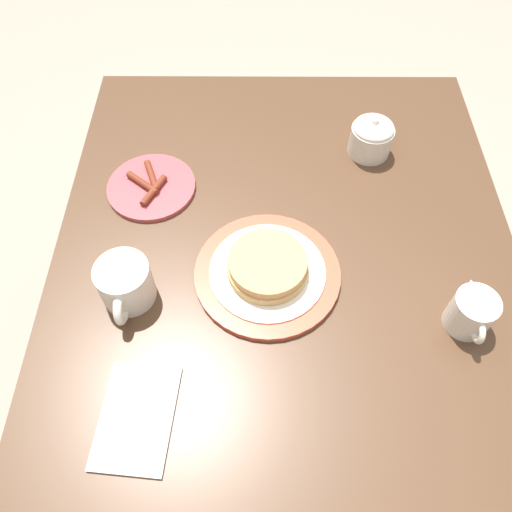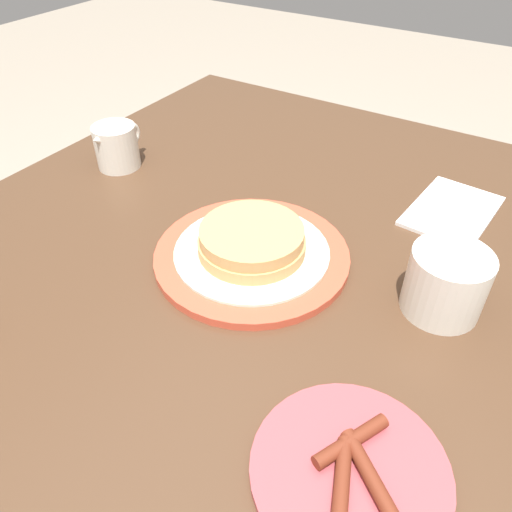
# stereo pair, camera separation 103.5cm
# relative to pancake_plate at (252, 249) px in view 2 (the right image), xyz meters

# --- Properties ---
(ground_plane) EXTENTS (8.00, 8.00, 0.00)m
(ground_plane) POSITION_rel_pancake_plate_xyz_m (-0.02, 0.04, -0.77)
(ground_plane) COLOR gray
(dining_table) EXTENTS (1.15, 0.89, 0.75)m
(dining_table) POSITION_rel_pancake_plate_xyz_m (-0.02, 0.04, -0.15)
(dining_table) COLOR #4C3321
(dining_table) RESTS_ON ground_plane
(pancake_plate) EXTENTS (0.27, 0.27, 0.05)m
(pancake_plate) POSITION_rel_pancake_plate_xyz_m (0.00, 0.00, 0.00)
(pancake_plate) COLOR #DB5138
(pancake_plate) RESTS_ON dining_table
(side_plate_bacon) EXTENTS (0.18, 0.18, 0.02)m
(side_plate_bacon) POSITION_rel_pancake_plate_xyz_m (-0.21, -0.24, -0.01)
(side_plate_bacon) COLOR #B2474C
(side_plate_bacon) RESTS_ON dining_table
(coffee_mug) EXTENTS (0.13, 0.10, 0.08)m
(coffee_mug) POSITION_rel_pancake_plate_xyz_m (0.05, -0.25, 0.02)
(coffee_mug) COLOR silver
(coffee_mug) RESTS_ON dining_table
(creamer_pitcher) EXTENTS (0.11, 0.07, 0.08)m
(creamer_pitcher) POSITION_rel_pancake_plate_xyz_m (0.10, 0.34, 0.02)
(creamer_pitcher) COLOR silver
(creamer_pitcher) RESTS_ON dining_table
(napkin) EXTENTS (0.18, 0.13, 0.01)m
(napkin) POSITION_rel_pancake_plate_xyz_m (0.26, -0.21, -0.02)
(napkin) COLOR white
(napkin) RESTS_ON dining_table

